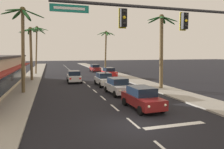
# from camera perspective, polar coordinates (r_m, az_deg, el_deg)

# --- Properties ---
(ground_plane) EXTENTS (220.00, 220.00, 0.00)m
(ground_plane) POSITION_cam_1_polar(r_m,az_deg,el_deg) (12.54, 6.70, -13.84)
(ground_plane) COLOR black
(sidewalk_right) EXTENTS (3.20, 110.00, 0.14)m
(sidewalk_right) POSITION_cam_1_polar(r_m,az_deg,el_deg) (33.53, 5.35, -1.26)
(sidewalk_right) COLOR #9E998E
(sidewalk_right) RESTS_ON ground
(sidewalk_left) EXTENTS (3.20, 110.00, 0.14)m
(sidewalk_left) POSITION_cam_1_polar(r_m,az_deg,el_deg) (31.25, -22.22, -2.20)
(sidewalk_left) COLOR #9E998E
(sidewalk_left) RESTS_ON ground
(lane_markings) EXTENTS (4.28, 87.16, 0.01)m
(lane_markings) POSITION_cam_1_polar(r_m,az_deg,el_deg) (31.42, -7.16, -1.88)
(lane_markings) COLOR silver
(lane_markings) RESTS_ON ground
(traffic_signal_mast) EXTENTS (11.27, 0.41, 7.31)m
(traffic_signal_mast) POSITION_cam_1_polar(r_m,az_deg,el_deg) (12.94, 19.90, 10.37)
(traffic_signal_mast) COLOR #2D2D33
(traffic_signal_mast) RESTS_ON ground
(sedan_lead_at_stop_bar) EXTENTS (2.06, 4.49, 1.68)m
(sedan_lead_at_stop_bar) POSITION_cam_1_polar(r_m,az_deg,el_deg) (15.99, 8.28, -6.35)
(sedan_lead_at_stop_bar) COLOR maroon
(sedan_lead_at_stop_bar) RESTS_ON ground
(sedan_third_in_queue) EXTENTS (2.08, 4.50, 1.68)m
(sedan_third_in_queue) POSITION_cam_1_polar(r_m,az_deg,el_deg) (21.45, 1.64, -3.16)
(sedan_third_in_queue) COLOR silver
(sedan_third_in_queue) RESTS_ON ground
(sedan_fifth_in_queue) EXTENTS (1.95, 4.45, 1.68)m
(sedan_fifth_in_queue) POSITION_cam_1_polar(r_m,az_deg,el_deg) (27.12, -2.22, -1.26)
(sedan_fifth_in_queue) COLOR silver
(sedan_fifth_in_queue) RESTS_ON ground
(sedan_oncoming_far) EXTENTS (2.04, 4.49, 1.68)m
(sedan_oncoming_far) POSITION_cam_1_polar(r_m,az_deg,el_deg) (30.68, -10.43, -0.52)
(sedan_oncoming_far) COLOR silver
(sedan_oncoming_far) RESTS_ON ground
(sedan_parked_nearest_kerb) EXTENTS (2.03, 4.48, 1.68)m
(sedan_parked_nearest_kerb) POSITION_cam_1_polar(r_m,az_deg,el_deg) (36.72, -0.85, 0.61)
(sedan_parked_nearest_kerb) COLOR red
(sedan_parked_nearest_kerb) RESTS_ON ground
(sedan_parked_mid_kerb) EXTENTS (2.04, 4.49, 1.68)m
(sedan_parked_mid_kerb) POSITION_cam_1_polar(r_m,az_deg,el_deg) (47.35, -4.70, 1.78)
(sedan_parked_mid_kerb) COLOR maroon
(sedan_parked_mid_kerb) RESTS_ON ground
(palm_left_second) EXTENTS (4.35, 3.98, 8.91)m
(palm_left_second) POSITION_cam_1_polar(r_m,az_deg,el_deg) (23.40, -23.46, 10.50)
(palm_left_second) COLOR brown
(palm_left_second) RESTS_ON ground
(palm_left_third) EXTENTS (3.36, 3.28, 8.15)m
(palm_left_third) POSITION_cam_1_polar(r_m,az_deg,el_deg) (33.78, -21.51, 7.76)
(palm_left_third) COLOR brown
(palm_left_third) RESTS_ON ground
(palm_left_farthest) EXTENTS (4.54, 4.55, 9.58)m
(palm_left_farthest) POSITION_cam_1_polar(r_m,az_deg,el_deg) (44.32, -20.08, 9.77)
(palm_left_farthest) COLOR brown
(palm_left_farthest) RESTS_ON ground
(palm_right_second) EXTENTS (3.71, 3.54, 8.68)m
(palm_right_second) POSITION_cam_1_polar(r_m,az_deg,el_deg) (24.99, 13.47, 9.00)
(palm_right_second) COLOR brown
(palm_right_second) RESTS_ON ground
(palm_right_farthest) EXTENTS (4.45, 4.31, 9.66)m
(palm_right_farthest) POSITION_cam_1_polar(r_m,az_deg,el_deg) (50.97, -1.69, 8.66)
(palm_right_farthest) COLOR brown
(palm_right_farthest) RESTS_ON ground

